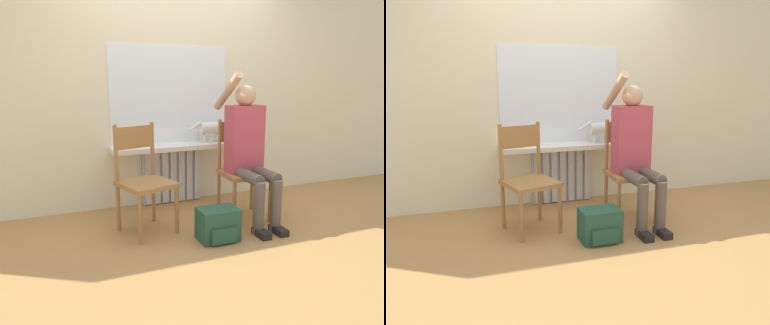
% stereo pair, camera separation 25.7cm
% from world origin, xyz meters
% --- Properties ---
extents(ground_plane, '(12.00, 12.00, 0.00)m').
position_xyz_m(ground_plane, '(0.00, 0.00, 0.00)').
color(ground_plane, '#B27F47').
extents(wall_with_window, '(7.00, 0.06, 2.70)m').
position_xyz_m(wall_with_window, '(0.00, 1.23, 1.35)').
color(wall_with_window, beige).
rests_on(wall_with_window, ground_plane).
extents(radiator, '(0.67, 0.08, 0.63)m').
position_xyz_m(radiator, '(0.00, 1.15, 0.31)').
color(radiator, silver).
rests_on(radiator, ground_plane).
extents(windowsill, '(1.38, 0.31, 0.05)m').
position_xyz_m(windowsill, '(0.00, 1.05, 0.65)').
color(windowsill, white).
rests_on(windowsill, radiator).
extents(window_glass, '(1.32, 0.01, 1.03)m').
position_xyz_m(window_glass, '(0.00, 1.20, 1.19)').
color(window_glass, white).
rests_on(window_glass, windowsill).
extents(chair_left, '(0.54, 0.54, 0.97)m').
position_xyz_m(chair_left, '(-0.51, 0.46, 0.50)').
color(chair_left, '#9E6B38').
rests_on(chair_left, ground_plane).
extents(chair_right, '(0.46, 0.46, 0.97)m').
position_xyz_m(chair_right, '(0.50, 0.46, 0.50)').
color(chair_right, '#9E6B38').
rests_on(chair_right, ground_plane).
extents(person, '(0.36, 0.99, 1.44)m').
position_xyz_m(person, '(0.50, 0.34, 0.73)').
color(person, brown).
rests_on(person, ground_plane).
extents(cat, '(0.45, 0.13, 0.25)m').
position_xyz_m(cat, '(0.44, 1.04, 0.83)').
color(cat, silver).
rests_on(cat, windowsill).
extents(backpack, '(0.34, 0.27, 0.28)m').
position_xyz_m(backpack, '(0.02, 0.02, 0.14)').
color(backpack, '#234C38').
rests_on(backpack, ground_plane).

